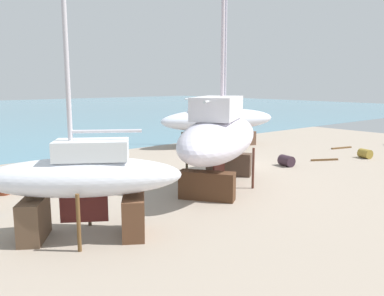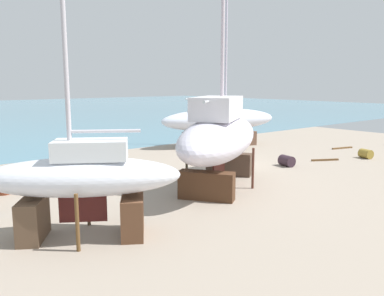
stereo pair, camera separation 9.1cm
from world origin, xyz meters
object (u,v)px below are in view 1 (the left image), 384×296
object	(u,v)px
sailboat_small_center	(84,180)
barrel_tipped_center	(3,185)
sailboat_large_starboard	(219,137)
barrel_by_slipway	(286,161)
barrel_rust_far	(365,154)
sailboat_far_slipway	(219,119)

from	to	relation	value
sailboat_small_center	barrel_tipped_center	world-z (taller)	sailboat_small_center
sailboat_large_starboard	barrel_by_slipway	world-z (taller)	sailboat_large_starboard
sailboat_small_center	sailboat_large_starboard	bearing A→B (deg)	-132.96
sailboat_large_starboard	barrel_rust_far	xyz separation A→B (m)	(12.56, -1.00, -2.14)
sailboat_small_center	sailboat_far_slipway	size ratio (longest dim) A/B	0.66
sailboat_small_center	sailboat_large_starboard	distance (m)	8.10
sailboat_far_slipway	barrel_by_slipway	xyz separation A→B (m)	(-2.36, -8.46, -1.83)
sailboat_small_center	barrel_by_slipway	world-z (taller)	sailboat_small_center
sailboat_far_slipway	sailboat_small_center	bearing A→B (deg)	-131.25
barrel_tipped_center	sailboat_small_center	bearing A→B (deg)	-84.62
sailboat_far_slipway	barrel_by_slipway	distance (m)	8.97
sailboat_large_starboard	sailboat_far_slipway	bearing A→B (deg)	12.81
barrel_tipped_center	barrel_rust_far	bearing A→B (deg)	-16.38
barrel_by_slipway	sailboat_small_center	bearing A→B (deg)	-169.11
sailboat_small_center	barrel_by_slipway	xyz separation A→B (m)	(14.24, 2.74, -1.61)
sailboat_small_center	sailboat_far_slipway	bearing A→B (deg)	-112.91
barrel_tipped_center	barrel_by_slipway	size ratio (longest dim) A/B	0.94
sailboat_large_starboard	barrel_tipped_center	bearing A→B (deg)	114.85
barrel_tipped_center	sailboat_far_slipway	bearing A→B (deg)	13.22
barrel_by_slipway	barrel_tipped_center	bearing A→B (deg)	163.53
sailboat_small_center	sailboat_far_slipway	distance (m)	20.02
sailboat_small_center	barrel_rust_far	xyz separation A→B (m)	(20.40, 0.95, -1.63)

